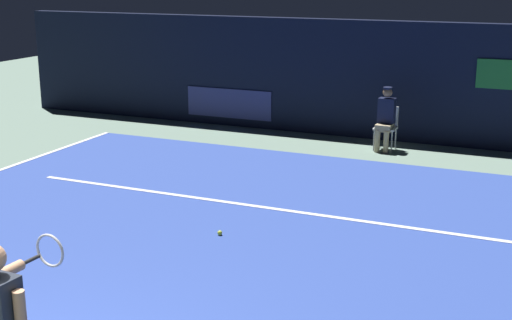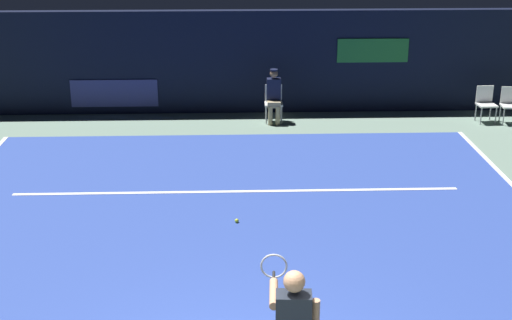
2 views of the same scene
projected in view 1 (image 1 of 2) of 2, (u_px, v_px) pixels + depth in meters
ground_plane at (205, 248)px, 9.61m from camera, size 33.79×33.79×0.00m
court_surface at (205, 248)px, 9.61m from camera, size 10.69×10.63×0.01m
line_service at (259, 207)px, 11.25m from camera, size 8.34×0.10×0.01m
back_wall at (355, 79)px, 15.76m from camera, size 17.47×0.33×2.60m
line_judge_on_chair at (386, 118)px, 14.66m from camera, size 0.45×0.53×1.32m
tennis_ball at (220, 233)px, 10.05m from camera, size 0.07×0.07×0.07m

